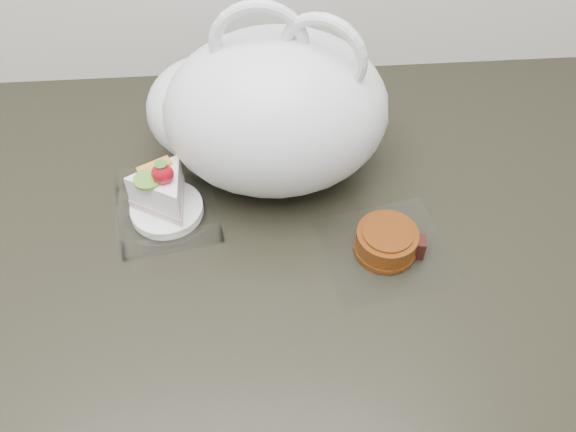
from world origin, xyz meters
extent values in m
cube|color=black|center=(0.00, 1.69, 0.43)|extent=(2.00, 0.60, 0.86)
cube|color=black|center=(0.00, 1.69, 0.88)|extent=(2.04, 0.64, 0.04)
cube|color=white|center=(0.04, 1.70, 0.90)|extent=(0.15, 0.15, 0.00)
cylinder|color=white|center=(0.04, 1.70, 0.91)|extent=(0.09, 0.09, 0.01)
ellipsoid|color=red|center=(0.05, 1.69, 0.98)|extent=(0.03, 0.02, 0.03)
cone|color=#2D7223|center=(0.05, 1.69, 1.00)|extent=(0.02, 0.02, 0.01)
cylinder|color=#5FAA31|center=(0.03, 1.69, 0.97)|extent=(0.03, 0.03, 0.00)
cube|color=orange|center=(0.03, 1.72, 0.97)|extent=(0.05, 0.03, 0.00)
cube|color=white|center=(0.32, 1.62, 0.90)|extent=(0.18, 0.17, 0.00)
cylinder|color=#5F240B|center=(0.32, 1.62, 0.92)|extent=(0.10, 0.10, 0.03)
cylinder|color=#5F240B|center=(0.32, 1.62, 0.90)|extent=(0.10, 0.10, 0.01)
cylinder|color=#5F240B|center=(0.32, 1.62, 0.94)|extent=(0.08, 0.08, 0.00)
cube|color=black|center=(0.35, 1.61, 0.92)|extent=(0.02, 0.02, 0.03)
ellipsoid|color=white|center=(0.19, 1.77, 1.01)|extent=(0.33, 0.28, 0.21)
ellipsoid|color=white|center=(0.10, 1.81, 0.98)|extent=(0.20, 0.18, 0.14)
torus|color=white|center=(0.17, 1.77, 1.11)|extent=(0.12, 0.02, 0.12)
torus|color=white|center=(0.24, 1.76, 1.10)|extent=(0.10, 0.06, 0.11)
camera|label=1|loc=(0.16, 1.14, 1.54)|focal=40.00mm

